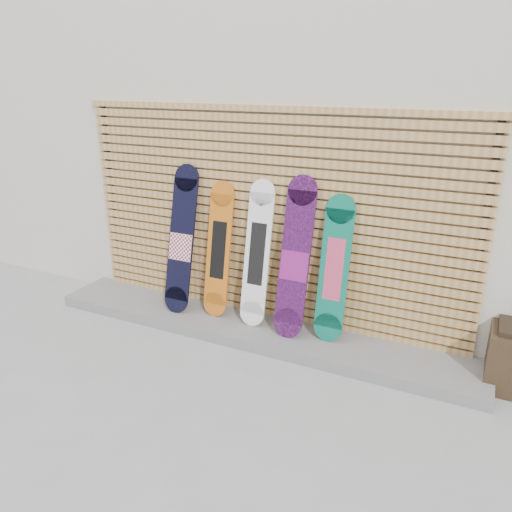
% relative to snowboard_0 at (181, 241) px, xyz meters
% --- Properties ---
extents(ground, '(80.00, 80.00, 0.00)m').
position_rel_snowboard_0_xyz_m(ground, '(1.04, -0.74, -0.89)').
color(ground, gray).
rests_on(ground, ground).
extents(building, '(12.00, 5.00, 3.60)m').
position_rel_snowboard_0_xyz_m(building, '(1.54, 2.76, 0.91)').
color(building, beige).
rests_on(building, ground).
extents(concrete_step, '(4.60, 0.70, 0.12)m').
position_rel_snowboard_0_xyz_m(concrete_step, '(0.89, -0.06, -0.83)').
color(concrete_step, slate).
rests_on(concrete_step, ground).
extents(slat_wall, '(4.26, 0.08, 2.29)m').
position_rel_snowboard_0_xyz_m(slat_wall, '(0.89, 0.23, 0.32)').
color(slat_wall, tan).
rests_on(slat_wall, ground).
extents(snowboard_0, '(0.29, 0.41, 1.57)m').
position_rel_snowboard_0_xyz_m(snowboard_0, '(0.00, 0.00, 0.00)').
color(snowboard_0, black).
rests_on(snowboard_0, concrete_step).
extents(snowboard_1, '(0.27, 0.30, 1.42)m').
position_rel_snowboard_0_xyz_m(snowboard_1, '(0.42, 0.06, -0.06)').
color(snowboard_1, '#CD6615').
rests_on(snowboard_1, concrete_step).
extents(snowboard_2, '(0.27, 0.32, 1.48)m').
position_rel_snowboard_0_xyz_m(snowboard_2, '(0.88, 0.05, -0.03)').
color(snowboard_2, white).
rests_on(snowboard_2, concrete_step).
extents(snowboard_3, '(0.30, 0.39, 1.56)m').
position_rel_snowboard_0_xyz_m(snowboard_3, '(1.30, 0.01, -0.00)').
color(snowboard_3, black).
rests_on(snowboard_3, concrete_step).
extents(snowboard_4, '(0.28, 0.29, 1.42)m').
position_rel_snowboard_0_xyz_m(snowboard_4, '(1.68, 0.06, -0.06)').
color(snowboard_4, '#0B6C54').
rests_on(snowboard_4, concrete_step).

